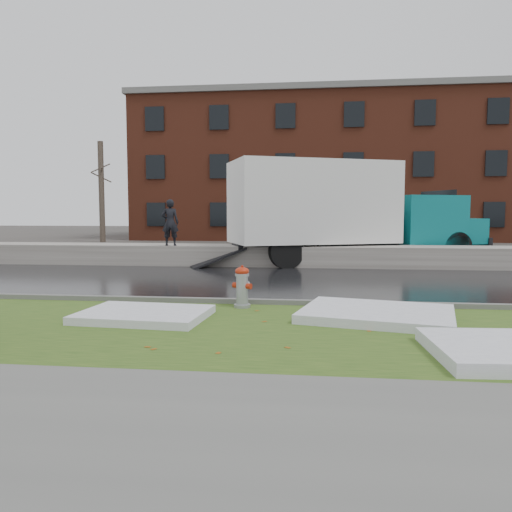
# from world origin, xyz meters

# --- Properties ---
(ground) EXTENTS (120.00, 120.00, 0.00)m
(ground) POSITION_xyz_m (0.00, 0.00, 0.00)
(ground) COLOR #47423D
(ground) RESTS_ON ground
(verge) EXTENTS (60.00, 4.50, 0.04)m
(verge) POSITION_xyz_m (0.00, -1.25, 0.02)
(verge) COLOR #2A4717
(verge) RESTS_ON ground
(sidewalk) EXTENTS (60.00, 3.00, 0.05)m
(sidewalk) POSITION_xyz_m (0.00, -5.00, 0.03)
(sidewalk) COLOR slate
(sidewalk) RESTS_ON ground
(road) EXTENTS (60.00, 7.00, 0.03)m
(road) POSITION_xyz_m (0.00, 4.50, 0.01)
(road) COLOR black
(road) RESTS_ON ground
(parking_lot) EXTENTS (60.00, 9.00, 0.03)m
(parking_lot) POSITION_xyz_m (0.00, 13.00, 0.01)
(parking_lot) COLOR slate
(parking_lot) RESTS_ON ground
(curb) EXTENTS (60.00, 0.15, 0.14)m
(curb) POSITION_xyz_m (0.00, 1.00, 0.07)
(curb) COLOR slate
(curb) RESTS_ON ground
(snowbank) EXTENTS (60.00, 1.60, 0.75)m
(snowbank) POSITION_xyz_m (0.00, 8.70, 0.38)
(snowbank) COLOR #ACA79E
(snowbank) RESTS_ON ground
(brick_building) EXTENTS (26.00, 12.00, 10.00)m
(brick_building) POSITION_xyz_m (2.00, 30.00, 5.00)
(brick_building) COLOR maroon
(brick_building) RESTS_ON ground
(bg_tree_left) EXTENTS (1.40, 1.62, 6.50)m
(bg_tree_left) POSITION_xyz_m (-12.00, 22.00, 3.33)
(bg_tree_left) COLOR brown
(bg_tree_left) RESTS_ON ground
(bg_tree_center) EXTENTS (1.40, 1.62, 6.50)m
(bg_tree_center) POSITION_xyz_m (-6.00, 26.00, 3.33)
(bg_tree_center) COLOR brown
(bg_tree_center) RESTS_ON ground
(fire_hydrant) EXTENTS (0.42, 0.40, 0.84)m
(fire_hydrant) POSITION_xyz_m (0.35, 0.61, 0.49)
(fire_hydrant) COLOR #96989D
(fire_hydrant) RESTS_ON verge
(box_truck) EXTENTS (11.20, 6.06, 3.79)m
(box_truck) POSITION_xyz_m (2.81, 9.92, 2.00)
(box_truck) COLOR black
(box_truck) RESTS_ON ground
(worker) EXTENTS (0.64, 0.46, 1.65)m
(worker) POSITION_xyz_m (-3.33, 8.10, 1.58)
(worker) COLOR black
(worker) RESTS_ON snowbank
(snow_patch_near) EXTENTS (2.99, 2.55, 0.16)m
(snow_patch_near) POSITION_xyz_m (2.90, -0.15, 0.12)
(snow_patch_near) COLOR white
(snow_patch_near) RESTS_ON verge
(snow_patch_far) EXTENTS (2.31, 1.76, 0.14)m
(snow_patch_far) POSITION_xyz_m (-1.24, -0.65, 0.11)
(snow_patch_far) COLOR white
(snow_patch_far) RESTS_ON verge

